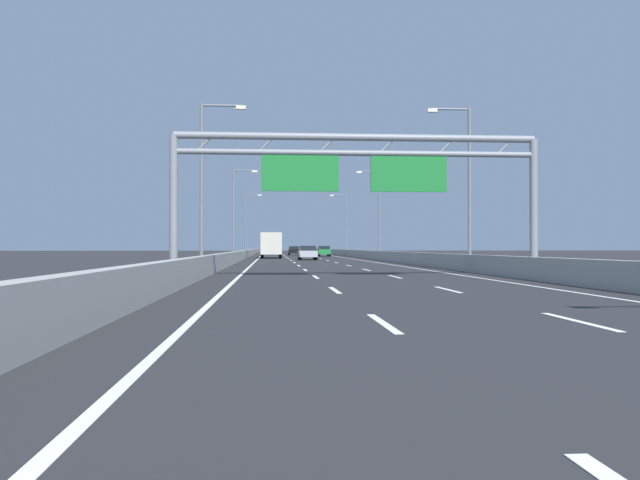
{
  "coord_description": "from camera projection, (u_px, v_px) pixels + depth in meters",
  "views": [
    {
      "loc": [
        -3.8,
        0.76,
        1.37
      ],
      "look_at": [
        0.16,
        54.27,
        1.91
      ],
      "focal_mm": 37.28,
      "sensor_mm": 36.0,
      "label": 1
    }
  ],
  "objects": [
    {
      "name": "lane_dash_left_1",
      "position": [
        383.0,
        323.0,
        11.84
      ],
      "size": [
        0.16,
        3.0,
        0.01
      ],
      "primitive_type": "cube",
      "color": "white",
      "rests_on": "ground_plane"
    },
    {
      "name": "lane_dash_right_2",
      "position": [
        447.0,
        290.0,
        21.08
      ],
      "size": [
        0.16,
        3.0,
        0.01
      ],
      "primitive_type": "cube",
      "color": "white",
      "rests_on": "ground_plane"
    },
    {
      "name": "lane_dash_left_10",
      "position": [
        285.0,
        256.0,
        92.61
      ],
      "size": [
        0.16,
        3.0,
        0.01
      ],
      "primitive_type": "cube",
      "color": "white",
      "rests_on": "ground_plane"
    },
    {
      "name": "lane_dash_left_15",
      "position": [
        281.0,
        253.0,
        137.49
      ],
      "size": [
        0.16,
        3.0,
        0.01
      ],
      "primitive_type": "cube",
      "color": "white",
      "rests_on": "ground_plane"
    },
    {
      "name": "lane_dash_right_1",
      "position": [
        578.0,
        321.0,
        12.1
      ],
      "size": [
        0.16,
        3.0,
        0.01
      ],
      "primitive_type": "cube",
      "color": "white",
      "rests_on": "ground_plane"
    },
    {
      "name": "streetlamp_left_mid",
      "position": [
        206.0,
        175.0,
        37.37
      ],
      "size": [
        2.58,
        0.28,
        9.5
      ],
      "color": "slate",
      "rests_on": "ground_plane"
    },
    {
      "name": "black_car",
      "position": [
        294.0,
        251.0,
        106.27
      ],
      "size": [
        1.79,
        4.49,
        1.44
      ],
      "color": "black",
      "rests_on": "ground_plane"
    },
    {
      "name": "lane_dash_left_7",
      "position": [
        291.0,
        260.0,
        65.69
      ],
      "size": [
        0.16,
        3.0,
        0.01
      ],
      "primitive_type": "cube",
      "color": "white",
      "rests_on": "ground_plane"
    },
    {
      "name": "lane_dash_left_17",
      "position": [
        280.0,
        252.0,
        155.44
      ],
      "size": [
        0.16,
        3.0,
        0.01
      ],
      "primitive_type": "cube",
      "color": "white",
      "rests_on": "ground_plane"
    },
    {
      "name": "lane_dash_left_11",
      "position": [
        284.0,
        256.0,
        101.59
      ],
      "size": [
        0.16,
        3.0,
        0.01
      ],
      "primitive_type": "cube",
      "color": "white",
      "rests_on": "ground_plane"
    },
    {
      "name": "barrier_right",
      "position": [
        336.0,
        252.0,
        109.71
      ],
      "size": [
        0.45,
        220.0,
        0.95
      ],
      "color": "#9E9E99",
      "rests_on": "ground_plane"
    },
    {
      "name": "lane_dash_left_3",
      "position": [
        316.0,
        277.0,
        29.79
      ],
      "size": [
        0.16,
        3.0,
        0.01
      ],
      "primitive_type": "cube",
      "color": "white",
      "rests_on": "ground_plane"
    },
    {
      "name": "lane_dash_left_9",
      "position": [
        287.0,
        257.0,
        83.64
      ],
      "size": [
        0.16,
        3.0,
        0.01
      ],
      "primitive_type": "cube",
      "color": "white",
      "rests_on": "ground_plane"
    },
    {
      "name": "edge_line_left",
      "position": [
        260.0,
        257.0,
        86.87
      ],
      "size": [
        0.16,
        176.0,
        0.01
      ],
      "primitive_type": "cube",
      "color": "white",
      "rests_on": "ground_plane"
    },
    {
      "name": "lane_dash_left_5",
      "position": [
        299.0,
        266.0,
        47.74
      ],
      "size": [
        0.16,
        3.0,
        0.01
      ],
      "primitive_type": "cube",
      "color": "white",
      "rests_on": "ground_plane"
    },
    {
      "name": "lane_dash_right_3",
      "position": [
        395.0,
        277.0,
        30.05
      ],
      "size": [
        0.16,
        3.0,
        0.01
      ],
      "primitive_type": "cube",
      "color": "white",
      "rests_on": "ground_plane"
    },
    {
      "name": "lane_dash_right_14",
      "position": [
        300.0,
        254.0,
        128.78
      ],
      "size": [
        0.16,
        3.0,
        0.01
      ],
      "primitive_type": "cube",
      "color": "white",
      "rests_on": "ground_plane"
    },
    {
      "name": "lane_dash_left_13",
      "position": [
        282.0,
        254.0,
        119.54
      ],
      "size": [
        0.16,
        3.0,
        0.01
      ],
      "primitive_type": "cube",
      "color": "white",
      "rests_on": "ground_plane"
    },
    {
      "name": "lane_dash_right_7",
      "position": [
        327.0,
        260.0,
        65.95
      ],
      "size": [
        0.16,
        3.0,
        0.01
      ],
      "primitive_type": "cube",
      "color": "white",
      "rests_on": "ground_plane"
    },
    {
      "name": "lane_dash_right_9",
      "position": [
        315.0,
        257.0,
        83.9
      ],
      "size": [
        0.16,
        3.0,
        0.01
      ],
      "primitive_type": "cube",
      "color": "white",
      "rests_on": "ground_plane"
    },
    {
      "name": "ground_plane",
      "position": [
        296.0,
        256.0,
        99.23
      ],
      "size": [
        260.0,
        260.0,
        0.0
      ],
      "primitive_type": "plane",
      "color": "#262628"
    },
    {
      "name": "lane_dash_right_13",
      "position": [
        302.0,
        254.0,
        119.8
      ],
      "size": [
        0.16,
        3.0,
        0.01
      ],
      "primitive_type": "cube",
      "color": "white",
      "rests_on": "ground_plane"
    },
    {
      "name": "streetlamp_right_distant",
      "position": [
        344.0,
        221.0,
        102.27
      ],
      "size": [
        2.58,
        0.28,
        9.5
      ],
      "color": "slate",
      "rests_on": "ground_plane"
    },
    {
      "name": "green_car",
      "position": [
        324.0,
        251.0,
        93.83
      ],
      "size": [
        1.73,
        4.34,
        1.47
      ],
      "color": "#1E7A38",
      "rests_on": "ground_plane"
    },
    {
      "name": "streetlamp_left_distant",
      "position": [
        247.0,
        220.0,
        101.17
      ],
      "size": [
        2.58,
        0.28,
        9.5
      ],
      "color": "slate",
      "rests_on": "ground_plane"
    },
    {
      "name": "lane_dash_left_8",
      "position": [
        289.0,
        259.0,
        74.66
      ],
      "size": [
        0.16,
        3.0,
        0.01
      ],
      "primitive_type": "cube",
      "color": "white",
      "rests_on": "ground_plane"
    },
    {
      "name": "lane_dash_right_11",
      "position": [
        307.0,
        256.0,
        101.85
      ],
      "size": [
        0.16,
        3.0,
        0.01
      ],
      "primitive_type": "cube",
      "color": "white",
      "rests_on": "ground_plane"
    },
    {
      "name": "edge_line_right",
      "position": [
        340.0,
        257.0,
        87.65
      ],
      "size": [
        0.16,
        176.0,
        0.01
      ],
      "primitive_type": "cube",
      "color": "white",
      "rests_on": "ground_plane"
    },
    {
      "name": "lane_dash_left_16",
      "position": [
        280.0,
        253.0,
        146.46
      ],
      "size": [
        0.16,
        3.0,
        0.01
      ],
      "primitive_type": "cube",
      "color": "white",
      "rests_on": "ground_plane"
    },
    {
      "name": "orange_car",
      "position": [
        272.0,
        250.0,
        129.85
      ],
      "size": [
        1.71,
        4.15,
        1.47
      ],
      "color": "orange",
      "rests_on": "ground_plane"
    },
    {
      "name": "sign_gantry",
      "position": [
        357.0,
        169.0,
        29.25
      ],
      "size": [
        16.35,
        0.36,
        6.36
      ],
      "color": "gray",
      "rests_on": "ground_plane"
    },
    {
      "name": "lane_dash_right_17",
      "position": [
        295.0,
        252.0,
        155.7
      ],
      "size": [
        0.16,
        3.0,
        0.01
      ],
      "primitive_type": "cube",
      "color": "white",
      "rests_on": "ground_plane"
    },
    {
      "name": "lane_dash_left_12",
      "position": [
        283.0,
        255.0,
        110.56
      ],
      "size": [
        0.16,
        3.0,
        0.01
      ],
      "primitive_type": "cube",
      "color": "white",
      "rests_on": "ground_plane"
    },
    {
      "name": "lane_dash_right_15",
      "position": [
        298.0,
        253.0,
        137.75
      ],
      "size": [
        0.16,
        3.0,
        0.01
      ],
      "primitive_type": "cube",
      "color": "white",
      "rests_on": "ground_plane"
    },
    {
      "name": "lane_dash_right_12",
      "position": [
        305.0,
        255.0,
        110.83
      ],
      "size": [
        0.16,
        3.0,
        0.01
      ],
      "primitive_type": "cube",
      "color": "white",
      "rests_on": "ground_plane"
    },
    {
      "name": "lane_dash_right_10",
      "position": [
        311.0,
        256.0,
        92.88
      ],
      "size": [
        0.16,
        3.0,
        0.01
      ],
      "primitive_type": "cube",
      "color": "white",
      "rests_on": "ground_plane"
    },
    {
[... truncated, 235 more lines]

